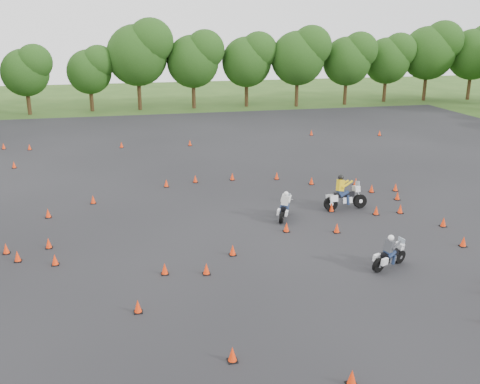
{
  "coord_description": "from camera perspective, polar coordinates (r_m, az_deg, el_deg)",
  "views": [
    {
      "loc": [
        -5.79,
        -21.63,
        9.55
      ],
      "look_at": [
        0.0,
        4.0,
        1.2
      ],
      "focal_mm": 40.0,
      "sensor_mm": 36.0,
      "label": 1
    }
  ],
  "objects": [
    {
      "name": "rider_yellow",
      "position": [
        28.84,
        11.31,
        -0.08
      ],
      "size": [
        2.47,
        0.86,
        1.88
      ],
      "primitive_type": null,
      "rotation": [
        0.0,
        0.0,
        0.05
      ],
      "color": "gold",
      "rests_on": "ground"
    },
    {
      "name": "rider_grey",
      "position": [
        22.56,
        15.66,
        -6.01
      ],
      "size": [
        2.01,
        1.36,
        1.5
      ],
      "primitive_type": null,
      "rotation": [
        0.0,
        0.0,
        0.43
      ],
      "color": "#3A3C41",
      "rests_on": "ground"
    },
    {
      "name": "rider_white",
      "position": [
        27.14,
        4.67,
        -1.33
      ],
      "size": [
        1.4,
        2.01,
        1.5
      ],
      "primitive_type": null,
      "rotation": [
        0.0,
        0.0,
        1.11
      ],
      "color": "beige",
      "rests_on": "ground"
    },
    {
      "name": "asphalt_pad",
      "position": [
        29.8,
        -0.85,
        -1.05
      ],
      "size": [
        62.0,
        62.0,
        0.0
      ],
      "primitive_type": "plane",
      "color": "black",
      "rests_on": "ground"
    },
    {
      "name": "treeline",
      "position": [
        57.68,
        -3.83,
        12.66
      ],
      "size": [
        87.32,
        32.4,
        10.57
      ],
      "color": "#1E4012",
      "rests_on": "ground"
    },
    {
      "name": "ground",
      "position": [
        24.34,
        2.09,
        -5.48
      ],
      "size": [
        140.0,
        140.0,
        0.0
      ],
      "primitive_type": "plane",
      "color": "#2D5119",
      "rests_on": "ground"
    },
    {
      "name": "traffic_cones",
      "position": [
        27.92,
        0.67,
        -1.88
      ],
      "size": [
        32.85,
        33.18,
        0.45
      ],
      "color": "#FF350A",
      "rests_on": "asphalt_pad"
    }
  ]
}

